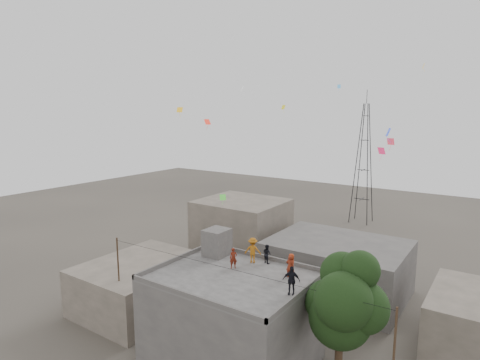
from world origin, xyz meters
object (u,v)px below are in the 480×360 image
object	(u,v)px
person_dark_adult	(291,280)
person_red_adult	(290,266)
transmission_tower	(363,164)
stair_head_box	(217,242)
tree	(344,302)

from	to	relation	value
person_dark_adult	person_red_adult	bearing A→B (deg)	99.09
transmission_tower	stair_head_box	bearing A→B (deg)	-88.77
transmission_tower	person_red_adult	size ratio (longest dim) A/B	13.50
transmission_tower	person_red_adult	bearing A→B (deg)	-79.27
tree	person_red_adult	xyz separation A→B (m)	(-4.16, 1.40, 0.74)
tree	person_dark_adult	size ratio (longest dim) A/B	5.27
tree	transmission_tower	world-z (taller)	transmission_tower
transmission_tower	person_red_adult	xyz separation A→B (m)	(7.20, -38.01, -2.23)
stair_head_box	tree	bearing A→B (deg)	-10.74
stair_head_box	tree	distance (m)	10.80
stair_head_box	transmission_tower	bearing A→B (deg)	91.23
person_red_adult	person_dark_adult	bearing A→B (deg)	115.42
tree	person_red_adult	bearing A→B (deg)	161.45
transmission_tower	person_red_adult	world-z (taller)	transmission_tower
stair_head_box	person_red_adult	bearing A→B (deg)	-5.42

